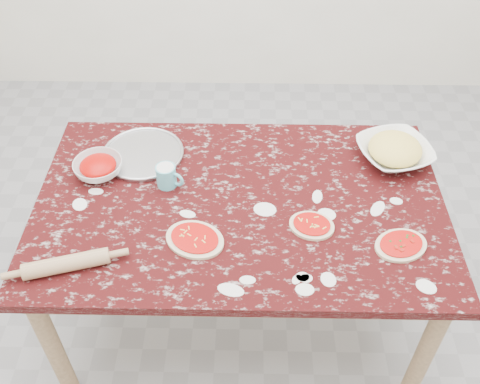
% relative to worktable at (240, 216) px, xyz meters
% --- Properties ---
extents(ground, '(4.00, 4.00, 0.00)m').
position_rel_worktable_xyz_m(ground, '(0.00, 0.00, -0.67)').
color(ground, gray).
extents(worktable, '(1.60, 1.00, 0.75)m').
position_rel_worktable_xyz_m(worktable, '(0.00, 0.00, 0.00)').
color(worktable, black).
rests_on(worktable, ground).
extents(pizza_tray, '(0.44, 0.44, 0.01)m').
position_rel_worktable_xyz_m(pizza_tray, '(-0.42, 0.27, 0.09)').
color(pizza_tray, '#B2B2B7').
rests_on(pizza_tray, worktable).
extents(sauce_bowl, '(0.26, 0.26, 0.06)m').
position_rel_worktable_xyz_m(sauce_bowl, '(-0.58, 0.15, 0.11)').
color(sauce_bowl, white).
rests_on(sauce_bowl, worktable).
extents(cheese_bowl, '(0.37, 0.37, 0.07)m').
position_rel_worktable_xyz_m(cheese_bowl, '(0.64, 0.26, 0.12)').
color(cheese_bowl, white).
rests_on(cheese_bowl, worktable).
extents(flour_mug, '(0.12, 0.08, 0.09)m').
position_rel_worktable_xyz_m(flour_mug, '(-0.29, 0.09, 0.13)').
color(flour_mug, '#59BACA').
rests_on(flour_mug, worktable).
extents(pizza_left, '(0.27, 0.25, 0.02)m').
position_rel_worktable_xyz_m(pizza_left, '(-0.16, -0.21, 0.09)').
color(pizza_left, beige).
rests_on(pizza_left, worktable).
extents(pizza_mid, '(0.20, 0.18, 0.02)m').
position_rel_worktable_xyz_m(pizza_mid, '(0.27, -0.13, 0.09)').
color(pizza_mid, beige).
rests_on(pizza_mid, worktable).
extents(pizza_right, '(0.24, 0.21, 0.02)m').
position_rel_worktable_xyz_m(pizza_right, '(0.58, -0.22, 0.09)').
color(pizza_right, beige).
rests_on(pizza_right, worktable).
extents(rolling_pin, '(0.30, 0.14, 0.06)m').
position_rel_worktable_xyz_m(rolling_pin, '(-0.59, -0.34, 0.11)').
color(rolling_pin, tan).
rests_on(rolling_pin, worktable).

